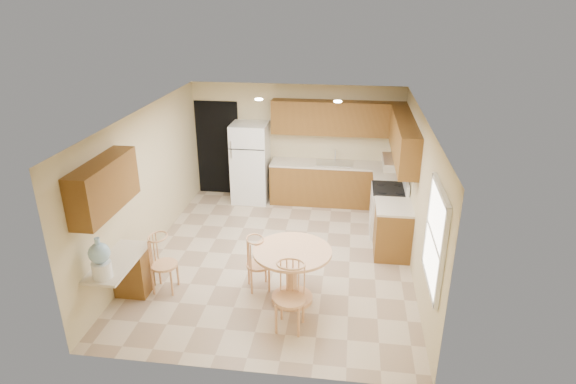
# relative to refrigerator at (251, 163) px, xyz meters

# --- Properties ---
(floor) EXTENTS (5.50, 5.50, 0.00)m
(floor) POSITION_rel_refrigerator_xyz_m (0.95, -2.40, -0.86)
(floor) COLOR #C3AC8D
(floor) RESTS_ON ground
(ceiling) EXTENTS (4.50, 5.50, 0.02)m
(ceiling) POSITION_rel_refrigerator_xyz_m (0.95, -2.40, 1.64)
(ceiling) COLOR white
(ceiling) RESTS_ON wall_back
(wall_back) EXTENTS (4.50, 0.02, 2.50)m
(wall_back) POSITION_rel_refrigerator_xyz_m (0.95, 0.35, 0.39)
(wall_back) COLOR #CEBA8B
(wall_back) RESTS_ON floor
(wall_front) EXTENTS (4.50, 0.02, 2.50)m
(wall_front) POSITION_rel_refrigerator_xyz_m (0.95, -5.15, 0.39)
(wall_front) COLOR #CEBA8B
(wall_front) RESTS_ON floor
(wall_left) EXTENTS (0.02, 5.50, 2.50)m
(wall_left) POSITION_rel_refrigerator_xyz_m (-1.30, -2.40, 0.39)
(wall_left) COLOR #CEBA8B
(wall_left) RESTS_ON floor
(wall_right) EXTENTS (0.02, 5.50, 2.50)m
(wall_right) POSITION_rel_refrigerator_xyz_m (3.20, -2.40, 0.39)
(wall_right) COLOR #CEBA8B
(wall_right) RESTS_ON floor
(doorway) EXTENTS (0.90, 0.02, 2.10)m
(doorway) POSITION_rel_refrigerator_xyz_m (-0.80, 0.34, 0.19)
(doorway) COLOR black
(doorway) RESTS_ON floor
(base_cab_back) EXTENTS (2.75, 0.60, 0.87)m
(base_cab_back) POSITION_rel_refrigerator_xyz_m (1.83, 0.05, -0.43)
(base_cab_back) COLOR brown
(base_cab_back) RESTS_ON floor
(counter_back) EXTENTS (2.75, 0.63, 0.04)m
(counter_back) POSITION_rel_refrigerator_xyz_m (1.83, 0.05, 0.03)
(counter_back) COLOR beige
(counter_back) RESTS_ON base_cab_back
(base_cab_right_a) EXTENTS (0.60, 0.59, 0.87)m
(base_cab_right_a) POSITION_rel_refrigerator_xyz_m (2.90, -0.54, -0.43)
(base_cab_right_a) COLOR brown
(base_cab_right_a) RESTS_ON floor
(counter_right_a) EXTENTS (0.63, 0.59, 0.04)m
(counter_right_a) POSITION_rel_refrigerator_xyz_m (2.90, -0.54, 0.03)
(counter_right_a) COLOR beige
(counter_right_a) RESTS_ON base_cab_right_a
(base_cab_right_b) EXTENTS (0.60, 0.80, 0.87)m
(base_cab_right_b) POSITION_rel_refrigerator_xyz_m (2.90, -2.00, -0.43)
(base_cab_right_b) COLOR brown
(base_cab_right_b) RESTS_ON floor
(counter_right_b) EXTENTS (0.63, 0.80, 0.04)m
(counter_right_b) POSITION_rel_refrigerator_xyz_m (2.90, -2.00, 0.03)
(counter_right_b) COLOR beige
(counter_right_b) RESTS_ON base_cab_right_b
(upper_cab_back) EXTENTS (2.75, 0.33, 0.70)m
(upper_cab_back) POSITION_rel_refrigerator_xyz_m (1.83, 0.19, 0.99)
(upper_cab_back) COLOR brown
(upper_cab_back) RESTS_ON wall_back
(upper_cab_right) EXTENTS (0.33, 2.42, 0.70)m
(upper_cab_right) POSITION_rel_refrigerator_xyz_m (3.04, -1.19, 0.99)
(upper_cab_right) COLOR brown
(upper_cab_right) RESTS_ON wall_right
(upper_cab_left) EXTENTS (0.33, 1.40, 0.70)m
(upper_cab_left) POSITION_rel_refrigerator_xyz_m (-1.13, -4.00, 0.99)
(upper_cab_left) COLOR brown
(upper_cab_left) RESTS_ON wall_left
(sink) EXTENTS (0.78, 0.44, 0.01)m
(sink) POSITION_rel_refrigerator_xyz_m (1.80, 0.05, 0.05)
(sink) COLOR silver
(sink) RESTS_ON counter_back
(range_hood) EXTENTS (0.50, 0.76, 0.14)m
(range_hood) POSITION_rel_refrigerator_xyz_m (2.95, -1.22, 0.56)
(range_hood) COLOR silver
(range_hood) RESTS_ON upper_cab_right
(desk_pedestal) EXTENTS (0.48, 0.42, 0.72)m
(desk_pedestal) POSITION_rel_refrigerator_xyz_m (-1.05, -3.72, -0.50)
(desk_pedestal) COLOR brown
(desk_pedestal) RESTS_ON floor
(desk_top) EXTENTS (0.50, 1.20, 0.04)m
(desk_top) POSITION_rel_refrigerator_xyz_m (-1.05, -4.10, -0.11)
(desk_top) COLOR beige
(desk_top) RESTS_ON desk_pedestal
(window) EXTENTS (0.06, 1.12, 1.30)m
(window) POSITION_rel_refrigerator_xyz_m (3.18, -4.25, 0.64)
(window) COLOR white
(window) RESTS_ON wall_right
(can_light_a) EXTENTS (0.14, 0.14, 0.02)m
(can_light_a) POSITION_rel_refrigerator_xyz_m (0.45, -1.20, 1.62)
(can_light_a) COLOR white
(can_light_a) RESTS_ON ceiling
(can_light_b) EXTENTS (0.14, 0.14, 0.02)m
(can_light_b) POSITION_rel_refrigerator_xyz_m (1.85, -1.20, 1.62)
(can_light_b) COLOR white
(can_light_b) RESTS_ON ceiling
(refrigerator) EXTENTS (0.76, 0.74, 1.72)m
(refrigerator) POSITION_rel_refrigerator_xyz_m (0.00, 0.00, 0.00)
(refrigerator) COLOR white
(refrigerator) RESTS_ON floor
(stove) EXTENTS (0.65, 0.76, 1.09)m
(stove) POSITION_rel_refrigerator_xyz_m (2.88, -1.22, -0.39)
(stove) COLOR white
(stove) RESTS_ON floor
(dining_table) EXTENTS (1.14, 1.14, 0.84)m
(dining_table) POSITION_rel_refrigerator_xyz_m (1.36, -3.61, -0.31)
(dining_table) COLOR tan
(dining_table) RESTS_ON floor
(chair_table_a) EXTENTS (0.38, 0.49, 0.85)m
(chair_table_a) POSITION_rel_refrigerator_xyz_m (0.81, -3.44, -0.34)
(chair_table_a) COLOR tan
(chair_table_a) RESTS_ON floor
(chair_table_b) EXTENTS (0.43, 0.43, 0.97)m
(chair_table_b) POSITION_rel_refrigerator_xyz_m (1.41, -4.35, -0.27)
(chair_table_b) COLOR tan
(chair_table_b) RESTS_ON floor
(chair_desk) EXTENTS (0.40, 0.52, 0.91)m
(chair_desk) POSITION_rel_refrigerator_xyz_m (-0.60, -3.69, -0.30)
(chair_desk) COLOR tan
(chair_desk) RESTS_ON floor
(water_crock) EXTENTS (0.28, 0.28, 0.58)m
(water_crock) POSITION_rel_refrigerator_xyz_m (-1.05, -4.52, 0.17)
(water_crock) COLOR white
(water_crock) RESTS_ON desk_top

